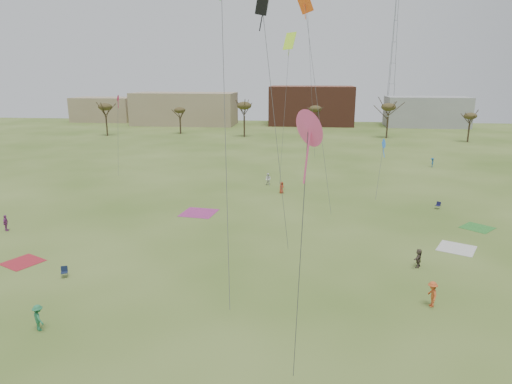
# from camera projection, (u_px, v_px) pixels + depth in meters

# --- Properties ---
(ground) EXTENTS (260.00, 260.00, 0.00)m
(ground) POSITION_uv_depth(u_px,v_px,m) (235.00, 318.00, 29.84)
(ground) COLOR #3D581B
(ground) RESTS_ON ground
(flyer_near_center) EXTENTS (1.28, 1.20, 1.73)m
(flyer_near_center) POSITION_uv_depth(u_px,v_px,m) (38.00, 318.00, 28.17)
(flyer_near_center) COLOR #27764A
(flyer_near_center) RESTS_ON ground
(spectator_fore_c) EXTENTS (1.07, 1.55, 1.61)m
(spectator_fore_c) POSITION_uv_depth(u_px,v_px,m) (419.00, 258.00, 37.45)
(spectator_fore_c) COLOR brown
(spectator_fore_c) RESTS_ON ground
(flyer_mid_b) EXTENTS (0.76, 1.24, 1.85)m
(flyer_mid_b) POSITION_uv_depth(u_px,v_px,m) (432.00, 294.00, 31.06)
(flyer_mid_b) COLOR #C65225
(flyer_mid_b) RESTS_ON ground
(spectator_mid_d) EXTENTS (0.65, 1.06, 1.69)m
(spectator_mid_d) POSITION_uv_depth(u_px,v_px,m) (6.00, 223.00, 46.15)
(spectator_mid_d) COLOR #9B4091
(spectator_mid_d) RESTS_ON ground
(spectator_mid_e) EXTENTS (1.08, 1.01, 1.76)m
(spectator_mid_e) POSITION_uv_depth(u_px,v_px,m) (268.00, 179.00, 65.21)
(spectator_mid_e) COLOR white
(spectator_mid_e) RESTS_ON ground
(flyer_far_b) EXTENTS (0.91, 0.89, 1.58)m
(flyer_far_b) POSITION_uv_depth(u_px,v_px,m) (282.00, 188.00, 60.82)
(flyer_far_b) COLOR #AD371D
(flyer_far_b) RESTS_ON ground
(flyer_far_c) EXTENTS (0.83, 1.16, 1.62)m
(flyer_far_c) POSITION_uv_depth(u_px,v_px,m) (432.00, 162.00, 77.92)
(flyer_far_c) COLOR navy
(flyer_far_c) RESTS_ON ground
(blanket_red) EXTENTS (3.72, 3.72, 0.03)m
(blanket_red) POSITION_uv_depth(u_px,v_px,m) (23.00, 262.00, 38.58)
(blanket_red) COLOR #AA222D
(blanket_red) RESTS_ON ground
(blanket_cream) EXTENTS (4.17, 4.17, 0.03)m
(blanket_cream) POSITION_uv_depth(u_px,v_px,m) (456.00, 248.00, 41.65)
(blanket_cream) COLOR silver
(blanket_cream) RESTS_ON ground
(blanket_plum) EXTENTS (4.25, 4.25, 0.03)m
(blanket_plum) POSITION_uv_depth(u_px,v_px,m) (199.00, 213.00, 52.32)
(blanket_plum) COLOR #A3327A
(blanket_plum) RESTS_ON ground
(blanket_olive) EXTENTS (3.94, 3.94, 0.03)m
(blanket_olive) POSITION_uv_depth(u_px,v_px,m) (477.00, 228.00, 47.25)
(blanket_olive) COLOR #318630
(blanket_olive) RESTS_ON ground
(camp_chair_left) EXTENTS (0.68, 0.71, 0.87)m
(camp_chair_left) POSITION_uv_depth(u_px,v_px,m) (65.00, 274.00, 35.70)
(camp_chair_left) COLOR #152039
(camp_chair_left) RESTS_ON ground
(camp_chair_right) EXTENTS (0.73, 0.74, 0.87)m
(camp_chair_right) POSITION_uv_depth(u_px,v_px,m) (438.00, 207.00, 53.82)
(camp_chair_right) COLOR #16153B
(camp_chair_right) RESTS_ON ground
(kites_aloft) EXTENTS (75.05, 64.97, 27.85)m
(kites_aloft) POSITION_uv_depth(u_px,v_px,m) (283.00, 31.00, 49.49)
(kites_aloft) COLOR red
(kites_aloft) RESTS_ON ground
(tree_line) EXTENTS (117.44, 49.32, 8.91)m
(tree_line) POSITION_uv_depth(u_px,v_px,m) (278.00, 112.00, 104.36)
(tree_line) COLOR #3A2B1E
(tree_line) RESTS_ON ground
(building_tan) EXTENTS (32.00, 14.00, 10.00)m
(building_tan) POSITION_uv_depth(u_px,v_px,m) (185.00, 109.00, 142.99)
(building_tan) COLOR #937F60
(building_tan) RESTS_ON ground
(building_brick) EXTENTS (26.00, 16.00, 12.00)m
(building_brick) POSITION_uv_depth(u_px,v_px,m) (311.00, 105.00, 143.01)
(building_brick) COLOR brown
(building_brick) RESTS_ON ground
(building_grey) EXTENTS (24.00, 12.00, 9.00)m
(building_grey) POSITION_uv_depth(u_px,v_px,m) (426.00, 112.00, 137.50)
(building_grey) COLOR gray
(building_grey) RESTS_ON ground
(building_tan_west) EXTENTS (20.00, 12.00, 8.00)m
(building_tan_west) POSITION_uv_depth(u_px,v_px,m) (105.00, 109.00, 153.37)
(building_tan_west) COLOR #937F60
(building_tan_west) RESTS_ON ground
(radio_tower) EXTENTS (1.51, 1.72, 41.00)m
(radio_tower) POSITION_uv_depth(u_px,v_px,m) (392.00, 62.00, 141.62)
(radio_tower) COLOR #9EA3A8
(radio_tower) RESTS_ON ground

